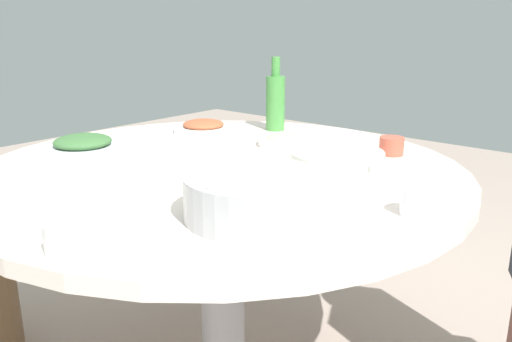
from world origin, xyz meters
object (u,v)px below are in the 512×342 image
at_px(green_bottle, 275,101).
at_px(tea_cup_far, 418,203).
at_px(rice_bowl, 254,195).
at_px(dish_greens, 83,144).
at_px(tea_cup_side, 391,146).
at_px(dish_stirfry, 203,127).
at_px(dish_noodles, 289,140).
at_px(tea_cup_near, 63,238).
at_px(soup_bowl, 336,165).
at_px(round_dining_table, 221,202).

relative_size(green_bottle, tea_cup_far, 3.75).
distance_m(rice_bowl, green_bottle, 0.92).
bearing_deg(dish_greens, tea_cup_side, 37.68).
height_order(dish_stirfry, tea_cup_side, tea_cup_side).
bearing_deg(dish_noodles, green_bottle, 138.69).
height_order(dish_stirfry, green_bottle, green_bottle).
bearing_deg(green_bottle, tea_cup_side, -7.09).
bearing_deg(dish_greens, tea_cup_near, -34.14).
bearing_deg(tea_cup_near, dish_stirfry, 122.65).
xyz_separation_m(dish_noodles, green_bottle, (-0.19, 0.17, 0.09)).
distance_m(rice_bowl, tea_cup_side, 0.68).
bearing_deg(dish_stirfry, rice_bowl, -37.18).
relative_size(dish_greens, tea_cup_side, 3.06).
distance_m(dish_stirfry, green_bottle, 0.29).
height_order(dish_noodles, tea_cup_near, tea_cup_near).
bearing_deg(tea_cup_far, dish_stirfry, 162.28).
xyz_separation_m(soup_bowl, green_bottle, (-0.51, 0.39, 0.08)).
relative_size(tea_cup_near, tea_cup_side, 0.88).
distance_m(green_bottle, tea_cup_near, 1.17).
xyz_separation_m(dish_stirfry, dish_noodles, (0.38, 0.03, -0.00)).
relative_size(soup_bowl, tea_cup_near, 3.95).
height_order(tea_cup_far, tea_cup_side, tea_cup_far).
bearing_deg(dish_noodles, dish_stirfry, -175.85).
bearing_deg(dish_stirfry, green_bottle, 46.15).
bearing_deg(green_bottle, rice_bowl, -54.30).
distance_m(soup_bowl, tea_cup_side, 0.32).
bearing_deg(soup_bowl, round_dining_table, -160.40).
bearing_deg(tea_cup_side, dish_stirfry, -169.27).
bearing_deg(dish_stirfry, dish_noodles, 4.15).
relative_size(soup_bowl, tea_cup_side, 3.48).
distance_m(round_dining_table, soup_bowl, 0.37).
height_order(dish_noodles, tea_cup_side, tea_cup_side).
distance_m(dish_noodles, green_bottle, 0.27).
xyz_separation_m(rice_bowl, green_bottle, (-0.53, 0.74, 0.06)).
distance_m(soup_bowl, green_bottle, 0.64).
relative_size(dish_greens, dish_stirfry, 1.04).
bearing_deg(soup_bowl, dish_greens, -160.61).
relative_size(dish_noodles, tea_cup_near, 3.14).
height_order(soup_bowl, green_bottle, green_bottle).
bearing_deg(dish_stirfry, soup_bowl, -15.23).
distance_m(round_dining_table, dish_stirfry, 0.50).
height_order(soup_bowl, dish_stirfry, soup_bowl).
height_order(rice_bowl, soup_bowl, rice_bowl).
distance_m(tea_cup_far, tea_cup_side, 0.53).
bearing_deg(tea_cup_far, rice_bowl, -137.66).
relative_size(dish_stirfry, green_bottle, 0.81).
xyz_separation_m(round_dining_table, rice_bowl, (0.34, -0.24, 0.16)).
bearing_deg(green_bottle, dish_stirfry, -133.85).
relative_size(rice_bowl, tea_cup_near, 4.47).
relative_size(dish_noodles, tea_cup_far, 2.86).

